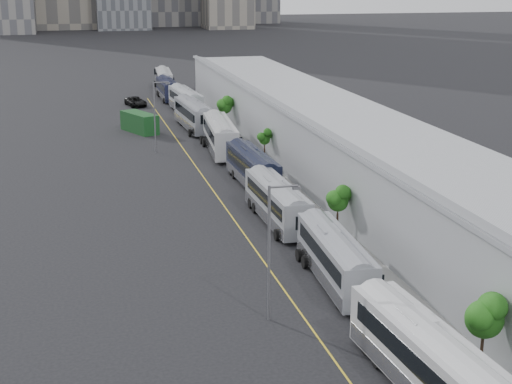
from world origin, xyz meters
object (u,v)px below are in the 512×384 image
object	(u,v)px
bus_9	(167,91)
shipping_container	(140,123)
street_lamp_far	(156,112)
bus_2	(428,367)
suv	(136,102)
bus_6	(220,138)
bus_10	(164,81)
bus_4	(277,206)
bus_7	(194,117)
street_lamp_near	(272,244)
bus_8	(186,103)
bus_3	(335,262)
bus_5	(252,171)

from	to	relation	value
bus_9	shipping_container	world-z (taller)	bus_9
street_lamp_far	shipping_container	xyz separation A→B (m)	(-0.83, 13.17, -3.65)
bus_2	bus_9	world-z (taller)	bus_2
shipping_container	suv	world-z (taller)	shipping_container
bus_6	bus_10	world-z (taller)	bus_6
bus_10	street_lamp_far	world-z (taller)	street_lamp_far
bus_9	bus_10	size ratio (longest dim) A/B	0.94
bus_4	bus_9	distance (m)	71.09
bus_7	street_lamp_near	distance (m)	62.86
bus_8	shipping_container	world-z (taller)	bus_8
bus_6	bus_10	distance (m)	54.83
bus_10	street_lamp_far	xyz separation A→B (m)	(-7.63, -53.19, 3.42)
bus_7	street_lamp_near	world-z (taller)	street_lamp_near
bus_3	bus_9	bearing A→B (deg)	93.53
street_lamp_near	bus_3	bearing A→B (deg)	39.54
street_lamp_near	suv	distance (m)	84.31
bus_10	shipping_container	world-z (taller)	bus_10
bus_5	street_lamp_far	size ratio (longest dim) A/B	1.48
bus_4	bus_5	size ratio (longest dim) A/B	1.00
bus_2	bus_4	size ratio (longest dim) A/B	1.07
bus_3	bus_9	distance (m)	85.26
shipping_container	street_lamp_near	bearing A→B (deg)	-111.15
street_lamp_near	suv	xyz separation A→B (m)	(-0.65, 84.20, -4.30)
street_lamp_far	bus_2	bearing A→B (deg)	-83.65
bus_6	bus_9	world-z (taller)	bus_6
bus_2	bus_8	xyz separation A→B (m)	(0.85, 86.14, -0.01)
bus_2	bus_9	size ratio (longest dim) A/B	1.13
bus_3	suv	world-z (taller)	bus_3
bus_10	bus_7	bearing A→B (deg)	-87.23
street_lamp_near	bus_2	bearing A→B (deg)	-63.69
bus_5	bus_10	world-z (taller)	bus_10
bus_3	bus_8	bearing A→B (deg)	92.89
bus_10	street_lamp_near	xyz separation A→B (m)	(-6.31, -102.36, 3.49)
shipping_container	suv	xyz separation A→B (m)	(1.50, 21.86, -0.57)
street_lamp_near	suv	world-z (taller)	street_lamp_near
bus_4	bus_7	xyz separation A→B (m)	(-0.15, 43.53, 0.12)
bus_4	suv	xyz separation A→B (m)	(-6.17, 65.19, -0.80)
shipping_container	bus_6	bearing A→B (deg)	-83.90
bus_3	bus_10	bearing A→B (deg)	92.92
bus_3	bus_7	xyz separation A→B (m)	(-0.51, 57.69, 0.16)
bus_3	suv	bearing A→B (deg)	97.87
bus_2	bus_6	bearing A→B (deg)	85.85
bus_2	bus_3	bearing A→B (deg)	84.76
bus_10	shipping_container	xyz separation A→B (m)	(-8.46, -40.02, -0.24)
bus_4	bus_8	size ratio (longest dim) A/B	0.94
street_lamp_far	suv	xyz separation A→B (m)	(0.67, 35.03, -4.22)
bus_3	bus_7	size ratio (longest dim) A/B	0.91
bus_5	bus_9	world-z (taller)	bus_5
bus_5	street_lamp_near	bearing A→B (deg)	-102.95
bus_6	street_lamp_far	size ratio (longest dim) A/B	1.64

